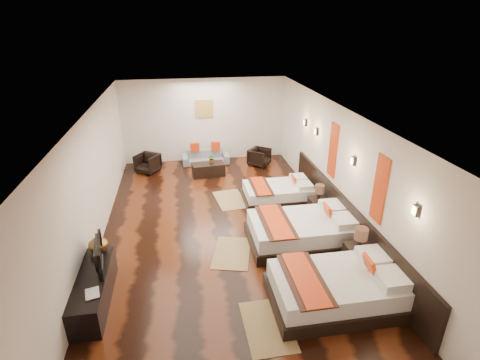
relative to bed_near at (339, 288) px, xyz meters
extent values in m
cube|color=black|center=(-1.70, 2.80, -0.30)|extent=(5.50, 9.50, 0.01)
cube|color=white|center=(-1.70, 2.80, 2.50)|extent=(5.50, 9.50, 0.01)
cube|color=silver|center=(-1.70, 7.55, 1.10)|extent=(5.50, 0.01, 2.80)
cube|color=silver|center=(-4.45, 2.80, 1.10)|extent=(0.01, 9.50, 2.80)
cube|color=silver|center=(1.05, 2.80, 1.10)|extent=(0.01, 9.50, 2.80)
cube|color=black|center=(1.01, 2.00, 0.15)|extent=(0.08, 6.60, 0.90)
cube|color=black|center=(-0.03, 0.00, -0.18)|extent=(2.31, 1.43, 0.24)
cube|color=white|center=(-0.03, 0.00, 0.11)|extent=(2.20, 1.32, 0.33)
cube|color=red|center=(0.52, 0.00, 0.40)|extent=(0.17, 0.35, 0.36)
cube|color=#38190F|center=(-0.63, 0.00, 0.28)|extent=(0.61, 1.45, 0.02)
cube|color=red|center=(-0.63, 0.00, 0.30)|extent=(0.42, 1.45, 0.02)
cube|color=black|center=(-0.03, 1.90, -0.18)|extent=(2.35, 1.46, 0.25)
cube|color=white|center=(-0.03, 1.90, 0.11)|extent=(2.24, 1.34, 0.34)
cube|color=red|center=(0.53, 1.90, 0.41)|extent=(0.17, 0.36, 0.36)
cube|color=#38190F|center=(-0.64, 1.90, 0.29)|extent=(0.62, 1.48, 0.02)
cube|color=red|center=(-0.64, 1.90, 0.31)|extent=(0.43, 1.48, 0.02)
cube|color=black|center=(-0.03, 3.98, -0.20)|extent=(1.86, 1.15, 0.20)
cube|color=white|center=(-0.03, 3.98, 0.03)|extent=(1.78, 1.07, 0.27)
cube|color=red|center=(0.41, 3.98, 0.27)|extent=(0.14, 0.28, 0.29)
cube|color=#38190F|center=(-0.52, 3.98, 0.17)|extent=(0.49, 1.17, 0.02)
cube|color=red|center=(-0.52, 3.98, 0.18)|extent=(0.34, 1.17, 0.02)
cube|color=black|center=(0.75, 0.81, -0.04)|extent=(0.48, 0.48, 0.53)
cylinder|color=black|center=(0.75, 0.81, 0.33)|extent=(0.08, 0.08, 0.21)
cylinder|color=#3F2619|center=(0.75, 0.81, 0.53)|extent=(0.25, 0.25, 0.23)
cube|color=black|center=(0.75, 3.00, -0.06)|extent=(0.43, 0.43, 0.48)
cylinder|color=black|center=(0.75, 3.00, 0.28)|extent=(0.08, 0.08, 0.19)
cylinder|color=#3F2619|center=(0.75, 3.00, 0.45)|extent=(0.23, 0.23, 0.21)
cube|color=#9C7E4F|center=(-1.34, -0.36, -0.30)|extent=(0.76, 1.21, 0.01)
cube|color=#9C7E4F|center=(-1.62, 1.76, -0.30)|extent=(1.02, 1.35, 0.01)
cube|color=#9C7E4F|center=(-1.30, 4.24, -0.30)|extent=(0.90, 1.29, 0.01)
cube|color=black|center=(-4.20, 0.70, -0.03)|extent=(0.50, 1.80, 0.55)
imported|color=black|center=(-4.15, 0.96, 0.50)|extent=(0.25, 0.90, 0.51)
imported|color=black|center=(-4.20, 0.21, 0.26)|extent=(0.27, 0.33, 0.03)
imported|color=brown|center=(-4.20, 1.46, 0.44)|extent=(0.42, 0.42, 0.38)
imported|color=gray|center=(-1.74, 7.11, -0.07)|extent=(1.58, 0.63, 0.46)
imported|color=black|center=(-3.64, 6.66, 0.00)|extent=(0.91, 0.91, 0.61)
imported|color=black|center=(0.04, 6.65, -0.01)|extent=(0.89, 0.89, 0.59)
cube|color=black|center=(-1.74, 6.06, -0.10)|extent=(1.04, 0.59, 0.40)
imported|color=#21571D|center=(-1.61, 6.12, 0.24)|extent=(0.25, 0.22, 0.28)
cube|color=#D86014|center=(1.03, 0.90, 1.40)|extent=(0.04, 0.40, 1.30)
cube|color=#D86014|center=(1.03, 3.10, 1.40)|extent=(0.04, 0.40, 1.30)
cube|color=black|center=(1.01, -0.20, 1.55)|extent=(0.06, 0.12, 0.18)
cube|color=#FFD18C|center=(0.98, -0.20, 1.55)|extent=(0.02, 0.10, 0.14)
cube|color=black|center=(1.01, 2.00, 1.55)|extent=(0.06, 0.12, 0.18)
cube|color=#FFD18C|center=(0.98, 2.00, 1.55)|extent=(0.02, 0.10, 0.14)
cube|color=black|center=(1.01, 4.20, 1.55)|extent=(0.06, 0.12, 0.18)
cube|color=#FFD18C|center=(0.98, 4.20, 1.55)|extent=(0.02, 0.10, 0.14)
cube|color=black|center=(1.01, 5.10, 1.55)|extent=(0.06, 0.12, 0.18)
cube|color=#FFD18C|center=(0.98, 5.10, 1.55)|extent=(0.02, 0.10, 0.14)
cube|color=#AD873F|center=(-1.70, 7.53, 1.50)|extent=(0.60, 0.04, 0.60)
camera|label=1|loc=(-2.53, -4.72, 4.31)|focal=27.53mm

